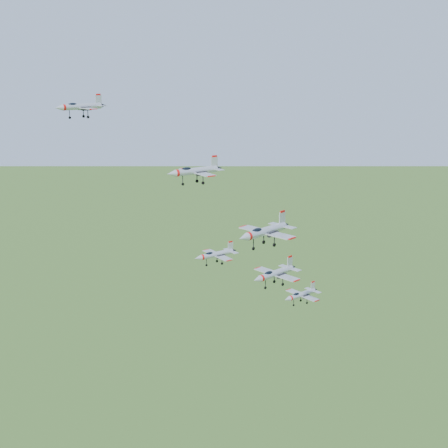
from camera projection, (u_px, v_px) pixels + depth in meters
jet_lead at (80, 106)px, 119.49m from camera, size 10.75×8.95×2.87m
jet_left_high at (195, 171)px, 115.41m from camera, size 11.97×9.86×3.20m
jet_right_high at (265, 231)px, 100.93m from camera, size 12.41×10.52×3.36m
jet_left_low at (216, 254)px, 131.79m from camera, size 10.70×8.83×2.86m
jet_right_low at (275, 273)px, 117.94m from camera, size 11.91×10.03×3.20m
jet_trail at (301, 295)px, 138.12m from camera, size 10.52×8.78×2.81m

